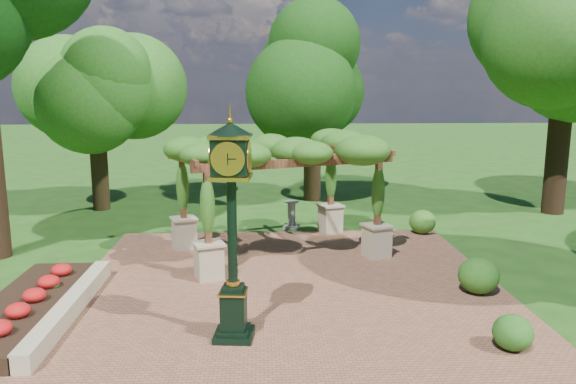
{
  "coord_description": "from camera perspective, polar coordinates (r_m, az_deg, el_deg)",
  "views": [
    {
      "loc": [
        -0.66,
        -10.62,
        4.69
      ],
      "look_at": [
        0.0,
        2.5,
        2.2
      ],
      "focal_mm": 35.0,
      "sensor_mm": 36.0,
      "label": 1
    }
  ],
  "objects": [
    {
      "name": "ground",
      "position": [
        11.63,
        0.63,
        -13.06
      ],
      "size": [
        120.0,
        120.0,
        0.0
      ],
      "primitive_type": "plane",
      "color": "#1E4714",
      "rests_on": "ground"
    },
    {
      "name": "brick_plaza",
      "position": [
        12.54,
        0.35,
        -11.13
      ],
      "size": [
        10.0,
        12.0,
        0.04
      ],
      "primitive_type": "cube",
      "color": "brown",
      "rests_on": "ground"
    },
    {
      "name": "border_wall",
      "position": [
        12.62,
        -21.25,
        -10.87
      ],
      "size": [
        0.35,
        5.0,
        0.4
      ],
      "primitive_type": "cube",
      "color": "#C6B793",
      "rests_on": "ground"
    },
    {
      "name": "flower_bed",
      "position": [
        12.94,
        -25.1,
        -10.73
      ],
      "size": [
        1.5,
        5.0,
        0.36
      ],
      "primitive_type": "cube",
      "color": "red",
      "rests_on": "ground"
    },
    {
      "name": "pedestal_clock",
      "position": [
        10.14,
        -5.74,
        -1.99
      ],
      "size": [
        0.89,
        0.89,
        4.11
      ],
      "rotation": [
        0.0,
        0.0,
        -0.1
      ],
      "color": "black",
      "rests_on": "brick_plaza"
    },
    {
      "name": "pergola",
      "position": [
        15.5,
        -1.05,
        3.9
      ],
      "size": [
        6.33,
        5.06,
        3.47
      ],
      "rotation": [
        0.0,
        0.0,
        0.34
      ],
      "color": "tan",
      "rests_on": "brick_plaza"
    },
    {
      "name": "sundial",
      "position": [
        18.78,
        0.36,
        -2.46
      ],
      "size": [
        0.58,
        0.58,
        0.92
      ],
      "rotation": [
        0.0,
        0.0,
        -0.15
      ],
      "color": "gray",
      "rests_on": "ground"
    },
    {
      "name": "shrub_front",
      "position": [
        11.07,
        21.87,
        -13.1
      ],
      "size": [
        0.92,
        0.92,
        0.64
      ],
      "primitive_type": "ellipsoid",
      "rotation": [
        0.0,
        0.0,
        -0.35
      ],
      "color": "#245A19",
      "rests_on": "brick_plaza"
    },
    {
      "name": "shrub_mid",
      "position": [
        13.59,
        18.8,
        -8.03
      ],
      "size": [
        0.97,
        0.97,
        0.83
      ],
      "primitive_type": "ellipsoid",
      "rotation": [
        0.0,
        0.0,
        -0.06
      ],
      "color": "#275A19",
      "rests_on": "brick_plaza"
    },
    {
      "name": "shrub_back",
      "position": [
        18.44,
        13.51,
        -2.96
      ],
      "size": [
        1.07,
        1.07,
        0.76
      ],
      "primitive_type": "ellipsoid",
      "rotation": [
        0.0,
        0.0,
        0.34
      ],
      "color": "#30631C",
      "rests_on": "brick_plaza"
    },
    {
      "name": "tree_west_far",
      "position": [
        22.34,
        -19.12,
        10.76
      ],
      "size": [
        3.93,
        3.93,
        7.18
      ],
      "color": "#322513",
      "rests_on": "ground"
    },
    {
      "name": "tree_north",
      "position": [
        23.01,
        2.56,
        12.35
      ],
      "size": [
        3.9,
        3.9,
        7.81
      ],
      "color": "#372516",
      "rests_on": "ground"
    },
    {
      "name": "tree_east_far",
      "position": [
        22.94,
        26.7,
        15.65
      ],
      "size": [
        5.28,
        5.28,
        10.33
      ],
      "color": "black",
      "rests_on": "ground"
    }
  ]
}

